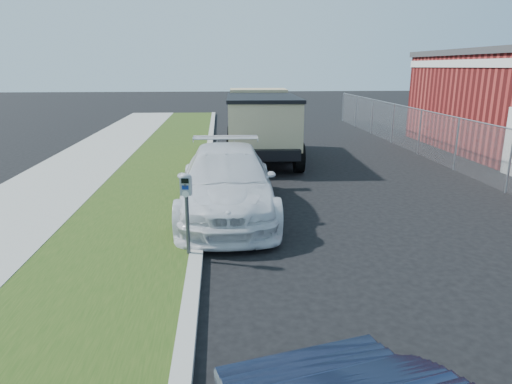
{
  "coord_description": "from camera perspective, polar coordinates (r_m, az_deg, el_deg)",
  "views": [
    {
      "loc": [
        -2.1,
        -7.98,
        3.48
      ],
      "look_at": [
        -1.4,
        1.0,
        1.0
      ],
      "focal_mm": 32.0,
      "sensor_mm": 36.0,
      "label": 1
    }
  ],
  "objects": [
    {
      "name": "ground",
      "position": [
        8.95,
        9.56,
        -7.7
      ],
      "size": [
        120.0,
        120.0,
        0.0
      ],
      "primitive_type": "plane",
      "color": "black",
      "rests_on": "ground"
    },
    {
      "name": "white_wagon",
      "position": [
        11.01,
        -3.68,
        1.27
      ],
      "size": [
        2.27,
        5.52,
        1.6
      ],
      "primitive_type": "imported",
      "rotation": [
        0.0,
        0.0,
        -0.01
      ],
      "color": "silver",
      "rests_on": "ground"
    },
    {
      "name": "parking_meter",
      "position": [
        8.26,
        -8.7,
        -0.53
      ],
      "size": [
        0.23,
        0.17,
        1.51
      ],
      "rotation": [
        0.0,
        0.0,
        -0.13
      ],
      "color": "#3F4247",
      "rests_on": "ground"
    },
    {
      "name": "streetside",
      "position": [
        11.1,
        -22.46,
        -3.72
      ],
      "size": [
        6.12,
        50.0,
        0.15
      ],
      "color": "gray",
      "rests_on": "ground"
    },
    {
      "name": "dump_truck",
      "position": [
        17.93,
        0.57,
        8.89
      ],
      "size": [
        2.82,
        6.65,
        2.57
      ],
      "rotation": [
        0.0,
        0.0,
        -0.03
      ],
      "color": "black",
      "rests_on": "ground"
    },
    {
      "name": "chainlink_fence",
      "position": [
        17.17,
        23.92,
        6.67
      ],
      "size": [
        0.06,
        30.06,
        30.0
      ],
      "color": "slate",
      "rests_on": "ground"
    }
  ]
}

